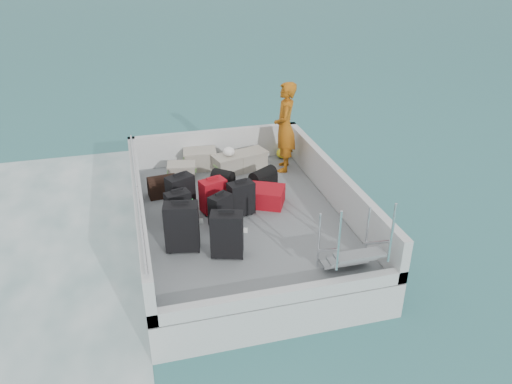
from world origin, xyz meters
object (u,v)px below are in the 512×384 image
at_px(suitcase_4, 220,210).
at_px(suitcase_5, 213,196).
at_px(suitcase_1, 178,209).
at_px(suitcase_8, 261,196).
at_px(crate_3, 251,160).
at_px(crate_0, 182,172).
at_px(suitcase_2, 181,193).
at_px(suitcase_7, 241,199).
at_px(suitcase_0, 182,227).
at_px(crate_1, 200,160).
at_px(passenger, 285,127).
at_px(suitcase_3, 227,235).
at_px(crate_2, 229,165).

distance_m(suitcase_4, suitcase_5, 0.49).
height_order(suitcase_1, suitcase_8, suitcase_1).
bearing_deg(crate_3, crate_0, -172.92).
xyz_separation_m(suitcase_2, crate_0, (0.17, 1.25, -0.17)).
bearing_deg(suitcase_7, crate_3, 57.51).
height_order(suitcase_0, crate_1, suitcase_0).
relative_size(suitcase_2, crate_0, 1.28).
distance_m(suitcase_8, crate_1, 2.00).
relative_size(crate_1, passenger, 0.34).
height_order(suitcase_0, suitcase_5, suitcase_0).
bearing_deg(suitcase_3, crate_1, 104.63).
height_order(suitcase_5, suitcase_8, suitcase_5).
relative_size(suitcase_5, crate_1, 0.96).
bearing_deg(suitcase_4, crate_1, 54.99).
bearing_deg(crate_0, suitcase_1, -98.82).
distance_m(suitcase_2, crate_2, 1.74).
relative_size(suitcase_1, suitcase_5, 1.00).
relative_size(suitcase_3, suitcase_7, 1.19).
xyz_separation_m(crate_0, crate_1, (0.44, 0.43, 0.04)).
relative_size(suitcase_5, suitcase_7, 0.99).
height_order(suitcase_1, suitcase_5, same).
distance_m(crate_3, passenger, 1.02).
bearing_deg(crate_3, suitcase_4, -116.72).
distance_m(suitcase_2, crate_1, 1.79).
bearing_deg(suitcase_5, suitcase_1, -173.09).
bearing_deg(suitcase_1, crate_3, 32.20).
xyz_separation_m(suitcase_3, crate_0, (-0.33, 2.86, -0.21)).
distance_m(crate_0, crate_3, 1.48).
height_order(suitcase_1, crate_2, suitcase_1).
xyz_separation_m(suitcase_5, crate_2, (0.61, 1.50, -0.13)).
distance_m(suitcase_0, crate_3, 3.24).
height_order(suitcase_2, suitcase_4, suitcase_2).
xyz_separation_m(suitcase_4, passenger, (1.72, 1.89, 0.64)).
bearing_deg(suitcase_1, crate_2, 39.48).
xyz_separation_m(suitcase_1, suitcase_5, (0.65, 0.31, -0.00)).
bearing_deg(passenger, suitcase_7, -19.69).
distance_m(suitcase_0, crate_0, 2.55).
xyz_separation_m(suitcase_5, suitcase_7, (0.44, -0.24, 0.00)).
bearing_deg(crate_3, crate_2, -165.22).
bearing_deg(suitcase_0, passenger, 56.18).
height_order(suitcase_0, suitcase_3, suitcase_0).
relative_size(suitcase_2, passenger, 0.36).
bearing_deg(suitcase_2, passenger, 2.41).
bearing_deg(passenger, suitcase_2, -43.43).
bearing_deg(suitcase_2, suitcase_7, -49.10).
height_order(suitcase_3, suitcase_8, suitcase_3).
distance_m(suitcase_3, suitcase_8, 1.76).
relative_size(suitcase_2, suitcase_3, 0.90).
bearing_deg(suitcase_1, suitcase_8, -2.38).
bearing_deg(suitcase_4, passenger, 13.51).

